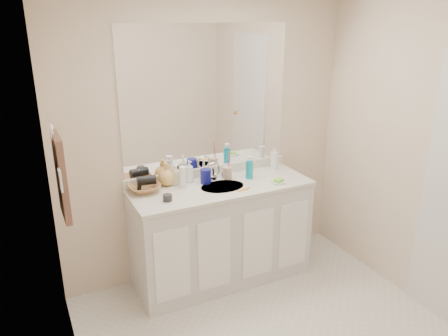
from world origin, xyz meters
TOP-DOWN VIEW (x-y plane):
  - wall_back at (0.00, 1.30)m, footprint 2.60×0.02m
  - wall_left at (-1.30, 0.00)m, footprint 0.02×2.60m
  - wall_right at (1.30, 0.00)m, footprint 0.02×2.60m
  - vanity_cabinet at (0.00, 1.02)m, footprint 1.50×0.55m
  - countertop at (0.00, 1.02)m, footprint 1.52×0.57m
  - backsplash at (0.00, 1.29)m, footprint 1.52×0.03m
  - sink_basin at (0.00, 1.00)m, footprint 0.37×0.37m
  - faucet at (0.00, 1.18)m, footprint 0.02×0.02m
  - mirror at (0.00, 1.29)m, footprint 1.48×0.01m
  - blue_mug at (-0.09, 1.14)m, footprint 0.11×0.11m
  - tan_cup at (0.12, 1.15)m, footprint 0.09×0.09m
  - toothbrush at (0.13, 1.15)m, footprint 0.02×0.04m
  - mouthwash_bottle at (0.29, 1.07)m, footprint 0.08×0.08m
  - clear_pump_bottle at (0.61, 1.18)m, footprint 0.07×0.07m
  - soap_dish at (0.45, 0.86)m, footprint 0.13×0.11m
  - green_soap at (0.45, 0.86)m, footprint 0.09×0.08m
  - orange_comb at (0.12, 0.86)m, footprint 0.12×0.06m
  - dark_jar at (-0.50, 0.93)m, footprint 0.09×0.09m
  - extra_white_bottle at (-0.30, 1.13)m, footprint 0.06×0.06m
  - soap_bottle_white at (-0.21, 1.22)m, footprint 0.09×0.09m
  - soap_bottle_cream at (-0.34, 1.23)m, footprint 0.10×0.11m
  - soap_bottle_yellow at (-0.40, 1.24)m, footprint 0.18×0.18m
  - wicker_basket at (-0.61, 1.18)m, footprint 0.27×0.27m
  - hair_dryer at (-0.59, 1.18)m, footprint 0.16×0.09m
  - towel_ring at (-1.27, 0.77)m, footprint 0.01×0.11m
  - hand_towel at (-1.25, 0.77)m, footprint 0.04×0.32m
  - switch_plate at (-1.27, 0.57)m, footprint 0.01×0.08m

SIDE VIEW (x-z plane):
  - vanity_cabinet at x=0.00m, z-range 0.00..0.85m
  - countertop at x=0.00m, z-range 0.85..0.88m
  - sink_basin at x=0.00m, z-range 0.86..0.88m
  - orange_comb at x=0.12m, z-range 0.88..0.88m
  - soap_dish at x=0.45m, z-range 0.88..0.89m
  - green_soap at x=0.45m, z-range 0.89..0.92m
  - dark_jar at x=-0.50m, z-range 0.88..0.93m
  - wicker_basket at x=-0.61m, z-range 0.88..0.94m
  - backsplash at x=0.00m, z-range 0.88..0.96m
  - tan_cup at x=0.12m, z-range 0.88..0.98m
  - faucet at x=0.00m, z-range 0.88..0.99m
  - blue_mug at x=-0.09m, z-range 0.88..1.00m
  - mouthwash_bottle at x=0.29m, z-range 0.88..1.03m
  - clear_pump_bottle at x=0.61m, z-range 0.88..1.04m
  - soap_bottle_cream at x=-0.34m, z-range 0.88..1.05m
  - extra_white_bottle at x=-0.30m, z-range 0.88..1.06m
  - hair_dryer at x=-0.59m, z-range 0.93..1.01m
  - soap_bottle_yellow at x=-0.40m, z-range 0.88..1.07m
  - soap_bottle_white at x=-0.21m, z-range 0.88..1.07m
  - toothbrush at x=0.13m, z-range 0.93..1.13m
  - wall_back at x=0.00m, z-range 0.00..2.40m
  - wall_left at x=-1.30m, z-range 0.00..2.40m
  - wall_right at x=1.30m, z-range 0.00..2.40m
  - hand_towel at x=-1.25m, z-range 0.98..1.52m
  - switch_plate at x=-1.27m, z-range 1.24..1.36m
  - towel_ring at x=-1.27m, z-range 1.49..1.61m
  - mirror at x=0.00m, z-range 0.96..2.16m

